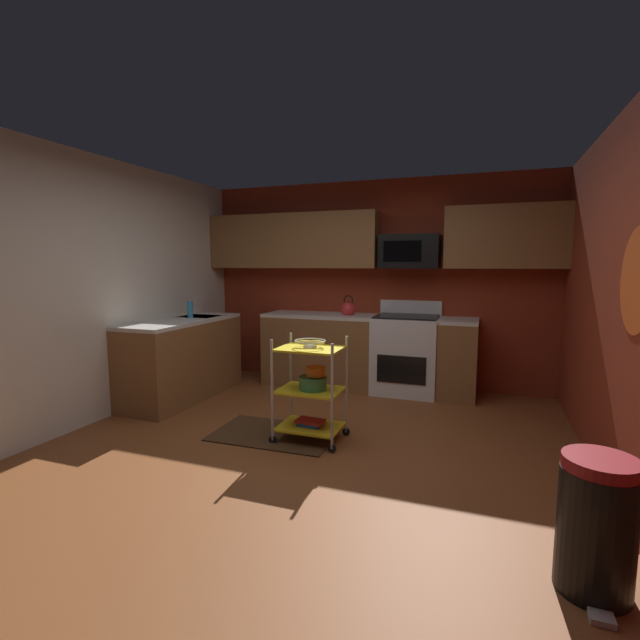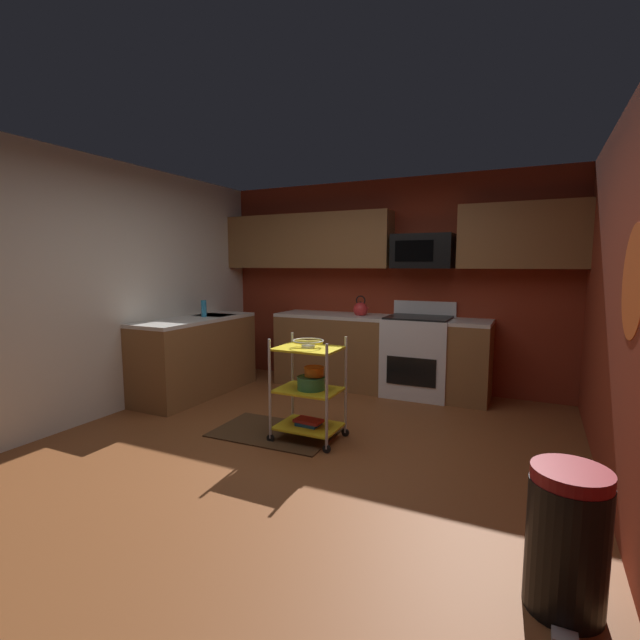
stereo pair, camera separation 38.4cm
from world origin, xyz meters
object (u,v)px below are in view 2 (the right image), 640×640
mixing_bowl_large (311,383)px  dish_soap_bottle (204,308)px  mixing_bowl_small (314,371)px  oven_range (418,355)px  kettle (361,309)px  book_stack (308,422)px  rolling_cart (308,390)px  trash_can (567,540)px  fruit_bowl (308,342)px  microwave (423,251)px

mixing_bowl_large → dish_soap_bottle: dish_soap_bottle is taller
mixing_bowl_small → dish_soap_bottle: 2.08m
dish_soap_bottle → oven_range: bearing=22.2°
kettle → book_stack: bearing=-84.0°
rolling_cart → trash_can: rolling_cart is taller
oven_range → fruit_bowl: 1.93m
microwave → rolling_cart: bearing=-105.8°
rolling_cart → mixing_bowl_large: size_ratio=3.63×
fruit_bowl → book_stack: fruit_bowl is taller
mixing_bowl_large → book_stack: 0.36m
oven_range → microwave: size_ratio=1.57×
mixing_bowl_small → book_stack: mixing_bowl_small is taller
oven_range → rolling_cart: oven_range is taller
mixing_bowl_small → dish_soap_bottle: (-1.88, 0.81, 0.40)m
trash_can → dish_soap_bottle: bearing=150.7°
dish_soap_bottle → book_stack: bearing=-24.5°
microwave → trash_can: bearing=-66.3°
microwave → mixing_bowl_small: 2.23m
oven_range → fruit_bowl: oven_range is taller
mixing_bowl_large → book_stack: bearing=180.0°
fruit_bowl → kettle: 1.82m
fruit_bowl → mixing_bowl_small: bearing=34.1°
kettle → dish_soap_bottle: kettle is taller
oven_range → mixing_bowl_small: (-0.50, -1.78, 0.14)m
oven_range → microwave: bearing=90.3°
rolling_cart → book_stack: rolling_cart is taller
trash_can → mixing_bowl_large: bearing=146.2°
rolling_cart → fruit_bowl: size_ratio=3.36×
kettle → dish_soap_bottle: bearing=-149.6°
mixing_bowl_large → dish_soap_bottle: (-1.86, 0.84, 0.50)m
book_stack → trash_can: trash_can is taller
rolling_cart → trash_can: size_ratio=1.39×
microwave → dish_soap_bottle: microwave is taller
mixing_bowl_small → mixing_bowl_large: bearing=-117.4°
trash_can → kettle: bearing=124.6°
oven_range → kettle: size_ratio=4.17×
microwave → rolling_cart: 2.34m
dish_soap_bottle → trash_can: size_ratio=0.30×
book_stack → trash_can: (1.94, -1.28, 0.17)m
dish_soap_bottle → trash_can: 4.39m
microwave → fruit_bowl: bearing=-105.8°
kettle → trash_can: size_ratio=0.40×
book_stack → rolling_cart: bearing=-82.9°
oven_range → dish_soap_bottle: size_ratio=5.50×
mixing_bowl_small → kettle: 1.83m
mixing_bowl_large → trash_can: (1.92, -1.28, -0.19)m
rolling_cart → microwave: bearing=74.2°
fruit_bowl → dish_soap_bottle: bearing=155.5°
mixing_bowl_large → book_stack: mixing_bowl_large is taller
mixing_bowl_small → kettle: kettle is taller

